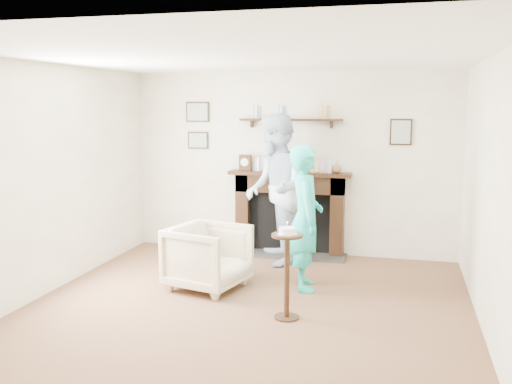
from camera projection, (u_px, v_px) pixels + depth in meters
ground at (242, 314)px, 5.64m from camera, size 5.00×5.00×0.00m
room_shell at (259, 146)px, 6.06m from camera, size 4.54×5.02×2.52m
armchair at (209, 288)px, 6.45m from camera, size 0.96×0.94×0.72m
man at (275, 263)px, 7.48m from camera, size 1.02×1.14×1.95m
woman at (304, 288)px, 6.46m from camera, size 0.53×0.67×1.62m
pedestal_table at (287, 259)px, 5.46m from camera, size 0.30×0.30×0.96m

